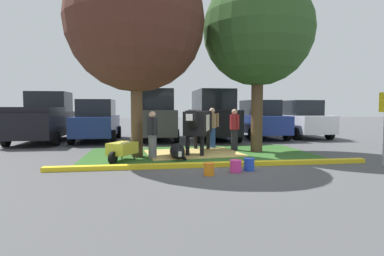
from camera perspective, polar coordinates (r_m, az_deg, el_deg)
The scene contains 21 objects.
ground_plane at distance 9.26m, azimuth 4.82°, elevation -6.46°, with size 80.00×80.00×0.00m, color #4C4C4F.
grass_island at distance 10.96m, azimuth 1.52°, elevation -4.79°, with size 7.86×4.26×0.02m, color #2D5B23.
curb_yellow at distance 8.75m, azimuth 4.18°, elevation -6.66°, with size 9.06×0.24×0.12m, color yellow.
hay_bedding at distance 11.07m, azimuth 0.23°, elevation -4.62°, with size 3.20×2.40×0.04m, color tan.
shade_tree_left at distance 10.77m, azimuth -10.24°, elevation 18.37°, with size 4.46×4.46×6.61m.
shade_tree_right at distance 12.04m, azimuth 11.95°, elevation 16.92°, with size 3.97×3.97×6.41m.
cow_holstein at distance 11.09m, azimuth 1.13°, elevation 0.94°, with size 1.41×3.05×1.55m.
calf_lying at distance 10.01m, azimuth -2.66°, elevation -4.29°, with size 0.48×1.30×0.48m.
person_handler at distance 12.50m, azimuth 3.69°, elevation 0.23°, with size 0.52×0.34×1.62m.
person_visitor_near at distance 9.96m, azimuth -7.23°, elevation -1.03°, with size 0.34×0.51×1.53m.
person_visitor_far at distance 11.92m, azimuth 7.75°, elevation -0.09°, with size 0.34×0.50×1.58m.
wheelbarrow at distance 9.75m, azimuth -12.66°, elevation -3.73°, with size 1.14×1.53×0.63m.
bucket_orange at distance 7.64m, azimuth 3.13°, elevation -7.44°, with size 0.28×0.28×0.30m.
bucket_pink at distance 8.07m, azimuth 7.98°, elevation -6.83°, with size 0.31×0.31×0.31m.
bucket_blue at distance 8.31m, azimuth 10.37°, elevation -6.50°, with size 0.30×0.30×0.33m.
pickup_truck_black at distance 16.54m, azimuth -25.29°, elevation 1.59°, with size 2.25×5.41×2.42m.
sedan_silver at distance 15.92m, azimuth -16.94°, elevation 1.25°, with size 2.04×4.41×2.02m.
suv_dark_grey at distance 15.92m, azimuth -6.79°, elevation 2.42°, with size 2.14×4.61×2.52m.
suv_black at distance 16.02m, azimuth 3.74°, elevation 2.44°, with size 2.14×4.61×2.52m.
sedan_blue at distance 17.09m, azimuth 12.21°, elevation 1.49°, with size 2.04×4.41×2.02m.
sedan_red at distance 18.20m, azimuth 19.08°, elevation 1.51°, with size 2.04×4.41×2.02m.
Camera 1 is at (-2.13, -8.86, 1.65)m, focal length 29.24 mm.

